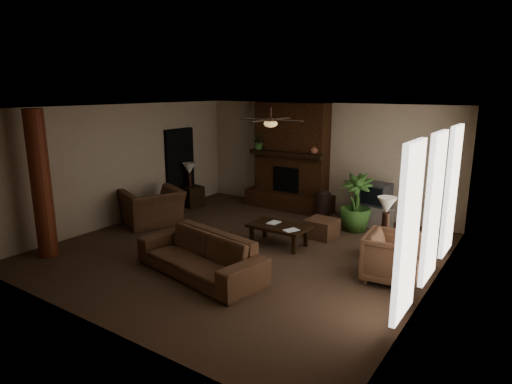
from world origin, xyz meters
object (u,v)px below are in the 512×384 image
Objects in this scene: log_column at (41,185)px; side_table_right at (384,244)px; coffee_table at (279,228)px; floor_plant at (355,215)px; ottoman at (322,228)px; tv_stand at (375,215)px; sofa at (200,248)px; side_table_left at (192,196)px; lamp_left at (189,170)px; floor_vase at (323,203)px; armchair_right at (393,255)px; lamp_right at (387,208)px; armchair_left at (152,201)px.

log_column reaches higher than side_table_right.
floor_plant is at bearing 62.43° from coffee_table.
tv_stand is (0.67, 1.47, 0.05)m from ottoman.
log_column is 6.52m from floor_plant.
side_table_left is at bearing 143.93° from sofa.
lamp_left is (-0.04, -0.04, 0.73)m from side_table_left.
sofa is 4.12m from floor_vase.
side_table_right is (0.84, -1.93, 0.03)m from tv_stand.
side_table_right reaches higher than ottoman.
lamp_left reaches higher than side_table_left.
floor_vase is 1.40× the size of side_table_right.
armchair_right is at bearing -45.57° from floor_vase.
lamp_right reaches higher than floor_plant.
floor_vase is 2.58m from side_table_right.
tv_stand is (4.58, 5.40, -1.15)m from log_column.
floor_vase reaches higher than floor_plant.
log_column is 2.17× the size of floor_plant.
coffee_table is 2.18× the size of side_table_right.
log_column reaches higher than tv_stand.
tv_stand is at bearing 15.68° from floor_vase.
armchair_right is at bearing -15.61° from lamp_left.
log_column is 1.14× the size of sofa.
sofa reaches higher than armchair_right.
armchair_left is (-2.82, 1.55, 0.08)m from sofa.
side_table_right is at bearing -82.31° from tv_stand.
side_table_left reaches higher than ottoman.
side_table_right is at bearing 13.81° from coffee_table.
log_column reaches higher than armchair_right.
sofa is at bearing 17.68° from log_column.
sofa is at bearing -108.92° from floor_plant.
floor_plant is (1.30, 3.80, -0.12)m from sofa.
lamp_right reaches higher than sofa.
side_table_left is (-0.16, 4.28, -1.12)m from log_column.
lamp_left is (-0.40, 1.74, 0.44)m from armchair_left.
armchair_right is 2.40m from ottoman.
sofa is 1.90× the size of floor_plant.
lamp_left is at bearing 160.47° from coffee_table.
log_column is 6.53m from side_table_right.
log_column reaches higher than coffee_table.
sofa is at bearing -106.56° from ottoman.
side_table_right is at bearing 32.66° from log_column.
lamp_right is (5.58, -0.82, 0.73)m from side_table_left.
sofa is 4.47× the size of side_table_left.
log_column is 4.31× the size of lamp_right.
sofa is 4.02m from floor_plant.
armchair_left is 2.34× the size of side_table_right.
armchair_left is 5.66m from armchair_right.
sofa reaches higher than tv_stand.
armchair_left is at bearing -141.30° from floor_vase.
log_column is at bearing -87.31° from lamp_left.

